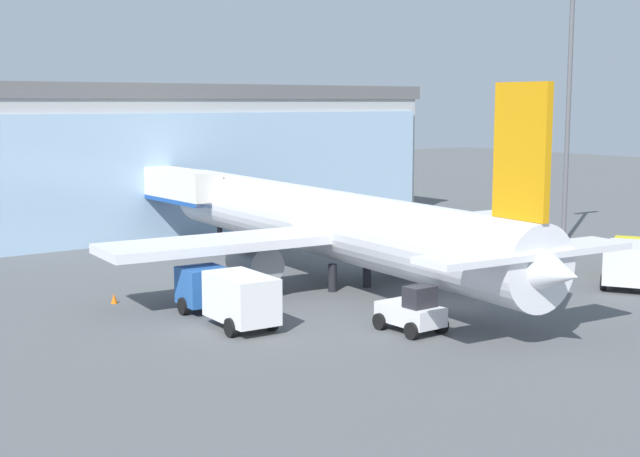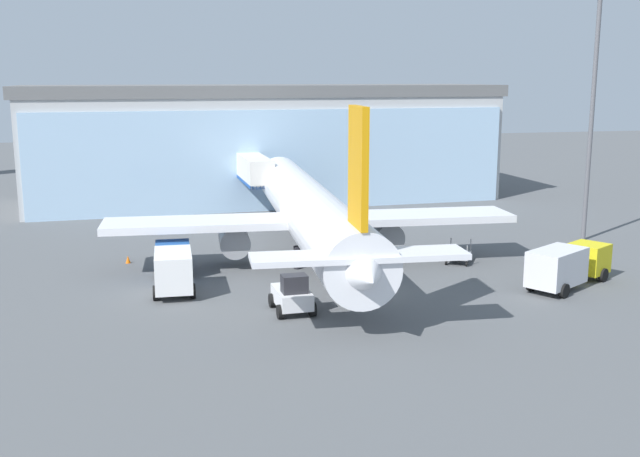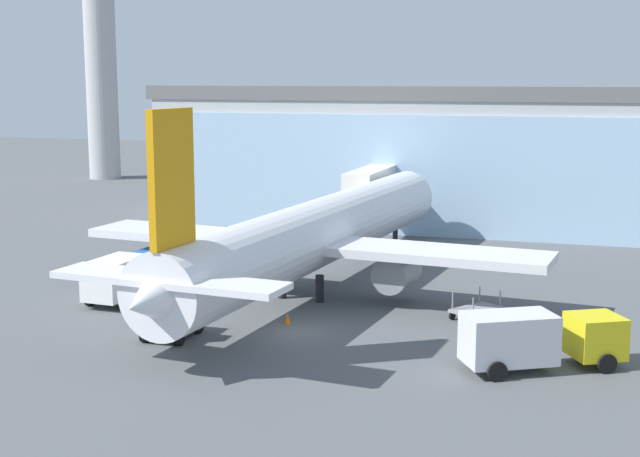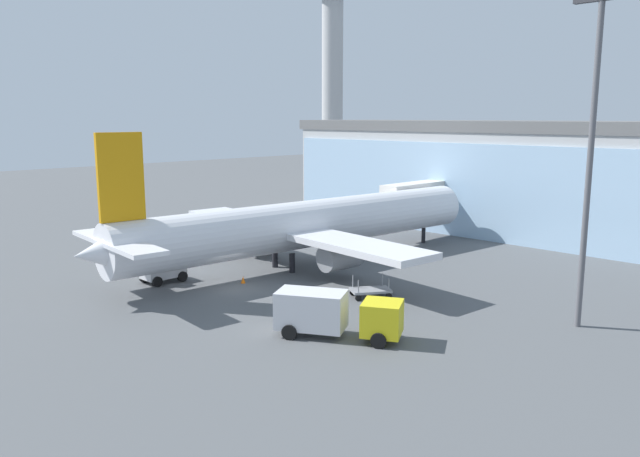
# 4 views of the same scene
# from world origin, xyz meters

# --- Properties ---
(ground) EXTENTS (240.00, 240.00, 0.00)m
(ground) POSITION_xyz_m (0.00, 0.00, 0.00)
(ground) COLOR #545659
(terminal_building) EXTENTS (50.08, 15.63, 12.24)m
(terminal_building) POSITION_xyz_m (0.00, 36.55, 6.12)
(terminal_building) COLOR #B4B4B4
(terminal_building) RESTS_ON ground
(jet_bridge) EXTENTS (2.39, 12.55, 5.85)m
(jet_bridge) POSITION_xyz_m (-2.89, 27.54, 4.47)
(jet_bridge) COLOR silver
(jet_bridge) RESTS_ON ground
(control_tower) EXTENTS (7.46, 7.46, 39.17)m
(control_tower) POSITION_xyz_m (-47.75, 58.07, 23.25)
(control_tower) COLOR #B1B1B1
(control_tower) RESTS_ON ground
(apron_light_mast) EXTENTS (3.20, 0.40, 19.61)m
(apron_light_mast) POSITION_xyz_m (21.77, 10.15, 11.57)
(apron_light_mast) COLOR #59595E
(apron_light_mast) RESTS_ON ground
(airplane) EXTENTS (28.87, 39.55, 11.67)m
(airplane) POSITION_xyz_m (-1.52, 8.62, 3.57)
(airplane) COLOR silver
(airplane) RESTS_ON ground
(catering_truck) EXTENTS (2.73, 7.38, 2.65)m
(catering_truck) POSITION_xyz_m (-11.44, 3.48, 1.47)
(catering_truck) COLOR #2659A5
(catering_truck) RESTS_ON ground
(fuel_truck) EXTENTS (7.39, 5.64, 2.65)m
(fuel_truck) POSITION_xyz_m (12.73, -2.03, 1.47)
(fuel_truck) COLOR yellow
(fuel_truck) RESTS_ON ground
(baggage_cart) EXTENTS (2.82, 3.22, 1.50)m
(baggage_cart) POSITION_xyz_m (8.79, 5.64, 0.50)
(baggage_cart) COLOR gray
(baggage_cart) RESTS_ON ground
(pushback_tug) EXTENTS (2.23, 3.25, 2.30)m
(pushback_tug) POSITION_xyz_m (-5.16, -3.00, 0.97)
(pushback_tug) COLOR silver
(pushback_tug) RESTS_ON ground
(safety_cone_nose) EXTENTS (0.36, 0.36, 0.55)m
(safety_cone_nose) POSITION_xyz_m (-0.57, 1.38, 0.28)
(safety_cone_nose) COLOR orange
(safety_cone_nose) RESTS_ON ground
(safety_cone_wingtip) EXTENTS (0.36, 0.36, 0.55)m
(safety_cone_wingtip) POSITION_xyz_m (-14.31, 10.89, 0.28)
(safety_cone_wingtip) COLOR orange
(safety_cone_wingtip) RESTS_ON ground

